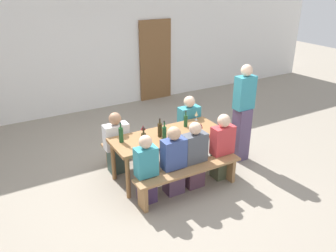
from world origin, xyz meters
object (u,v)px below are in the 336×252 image
wine_glass_0 (201,126)px  wine_bottle_3 (144,140)px  wine_bottle_4 (121,135)px  seated_guest_far_1 (189,126)px  wine_glass_2 (196,114)px  wine_glass_3 (168,137)px  tasting_table (168,139)px  bench_near (189,174)px  wine_bottle_1 (164,133)px  seated_guest_near_3 (222,148)px  seated_guest_far_0 (117,144)px  wine_glass_1 (143,128)px  seated_guest_near_0 (146,171)px  wine_bottle_2 (160,130)px  standing_host (243,115)px  seated_guest_near_1 (174,162)px  wooden_door (155,61)px  wine_bottle_0 (186,121)px  seated_guest_near_2 (194,157)px  bench_far (150,141)px

wine_glass_0 → wine_bottle_3: bearing=-178.6°
wine_bottle_4 → seated_guest_far_1: bearing=14.6°
wine_glass_2 → wine_glass_3: (-0.90, -0.57, -0.01)m
tasting_table → bench_near: size_ratio=1.06×
wine_bottle_1 → wine_glass_2: wine_bottle_1 is taller
wine_bottle_1 → seated_guest_near_3: seated_guest_near_3 is taller
bench_near → seated_guest_far_0: 1.38m
wine_glass_1 → wine_glass_3: (0.20, -0.48, -0.01)m
seated_guest_near_0 → seated_guest_far_0: bearing=3.1°
tasting_table → wine_bottle_2: (-0.15, -0.00, 0.21)m
wine_glass_1 → wine_glass_3: wine_glass_1 is taller
wine_bottle_1 → wine_glass_0: size_ratio=2.11×
seated_guest_near_3 → standing_host: size_ratio=0.64×
wine_glass_2 → seated_guest_near_0: 1.64m
wine_glass_1 → seated_guest_near_1: bearing=-76.7°
tasting_table → standing_host: (1.42, -0.17, 0.21)m
wooden_door → wine_glass_3: (-1.80, -3.88, -0.19)m
wine_bottle_0 → wine_glass_2: size_ratio=1.72×
wine_bottle_1 → seated_guest_near_2: seated_guest_near_2 is taller
wine_glass_0 → wine_glass_1: (-0.88, 0.37, 0.01)m
bench_near → standing_host: size_ratio=1.00×
tasting_table → bench_near: tasting_table is taller
wooden_door → tasting_table: size_ratio=1.11×
bench_near → wine_bottle_4: wine_bottle_4 is taller
bench_near → standing_host: standing_host is taller
wine_bottle_0 → wine_glass_2: (0.32, 0.15, 0.01)m
wooden_door → seated_guest_far_1: wooden_door is taller
standing_host → wine_bottle_2: bearing=-6.3°
tasting_table → wine_glass_2: wine_glass_2 is taller
wine_bottle_0 → seated_guest_near_0: size_ratio=0.26×
seated_guest_far_0 → standing_host: standing_host is taller
bench_far → seated_guest_far_1: 0.78m
bench_near → seated_guest_far_1: 1.40m
wine_glass_3 → seated_guest_far_1: (0.89, 0.80, -0.32)m
bench_far → wine_bottle_0: 0.85m
wooden_door → wine_bottle_2: size_ratio=6.64×
seated_guest_far_1 → standing_host: 1.02m
wine_glass_2 → seated_guest_near_3: 0.86m
tasting_table → bench_far: (0.00, 0.66, -0.31)m
bench_far → seated_guest_near_2: bearing=-81.0°
wine_bottle_3 → standing_host: bearing=0.9°
bench_far → wine_bottle_4: wine_bottle_4 is taller
wine_glass_0 → bench_near: bearing=-137.3°
wine_bottle_3 → seated_guest_near_0: 0.48m
wine_bottle_1 → seated_guest_near_3: (0.88, -0.36, -0.32)m
bench_far → seated_guest_far_1: (0.74, -0.15, 0.19)m
wine_bottle_4 → seated_guest_near_0: 0.73m
wine_bottle_0 → seated_guest_near_1: 0.94m
wine_glass_3 → seated_guest_far_1: bearing=41.7°
wine_bottle_4 → wine_bottle_2: bearing=-11.1°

